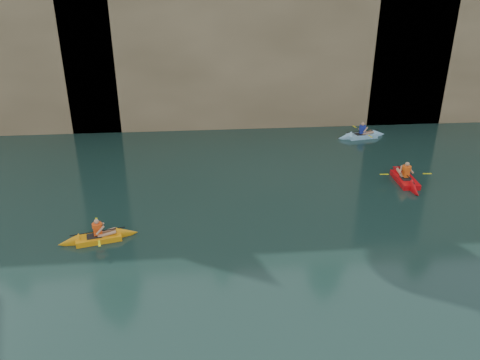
{
  "coord_description": "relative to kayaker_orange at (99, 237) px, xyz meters",
  "views": [
    {
      "loc": [
        -2.11,
        -7.5,
        9.39
      ],
      "look_at": [
        -0.8,
        6.68,
        3.0
      ],
      "focal_mm": 35.0,
      "sensor_mm": 36.0,
      "label": 1
    }
  ],
  "objects": [
    {
      "name": "cliff",
      "position": [
        6.06,
        21.76,
        5.86
      ],
      "size": [
        70.0,
        16.0,
        12.0
      ],
      "primitive_type": "cube",
      "color": "tan",
      "rests_on": "ground"
    },
    {
      "name": "cliff_slab_center",
      "position": [
        8.06,
        14.36,
        5.56
      ],
      "size": [
        24.0,
        2.4,
        11.4
      ],
      "primitive_type": "cube",
      "color": "#9D845F",
      "rests_on": "ground"
    },
    {
      "name": "sea_cave_center",
      "position": [
        2.06,
        13.71,
        1.46
      ],
      "size": [
        3.5,
        1.0,
        3.2
      ],
      "primitive_type": "cube",
      "color": "black",
      "rests_on": "ground"
    },
    {
      "name": "sea_cave_east",
      "position": [
        16.06,
        13.71,
        2.11
      ],
      "size": [
        5.0,
        1.0,
        4.5
      ],
      "primitive_type": "cube",
      "color": "black",
      "rests_on": "ground"
    },
    {
      "name": "kayaker_orange",
      "position": [
        0.0,
        0.0,
        0.0
      ],
      "size": [
        3.04,
        2.19,
        1.12
      ],
      "rotation": [
        0.0,
        0.0,
        0.24
      ],
      "color": "orange",
      "rests_on": "ground"
    },
    {
      "name": "kayaker_red_far",
      "position": [
        13.83,
        4.14,
        0.02
      ],
      "size": [
        2.52,
        3.54,
        1.29
      ],
      "rotation": [
        0.0,
        0.0,
        1.52
      ],
      "color": "red",
      "rests_on": "ground"
    },
    {
      "name": "kayaker_ltblue_mid",
      "position": [
        13.91,
        10.76,
        0.01
      ],
      "size": [
        3.25,
        2.36,
        1.21
      ],
      "rotation": [
        0.0,
        0.0,
        0.18
      ],
      "color": "#8CC5EB",
      "rests_on": "ground"
    }
  ]
}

